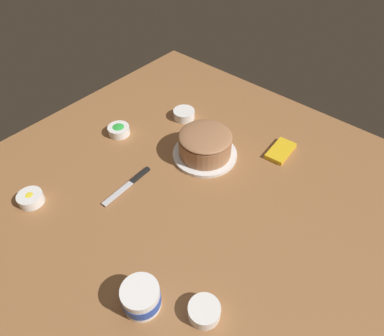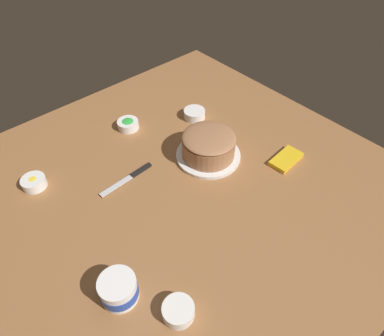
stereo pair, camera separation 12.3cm
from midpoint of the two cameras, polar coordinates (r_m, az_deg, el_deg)
ground_plane at (r=1.32m, az=-3.91°, el=-3.01°), size 1.54×1.54×0.00m
frosted_cake at (r=1.40m, az=-0.37°, el=3.65°), size 0.26×0.26×0.12m
frosting_tub at (r=1.05m, az=-11.94°, el=-20.22°), size 0.11×0.11×0.09m
spreading_knife at (r=1.35m, az=-12.53°, el=-2.44°), size 0.24×0.03×0.01m
sprinkle_bowl_green at (r=1.57m, az=-14.16°, el=6.02°), size 0.09×0.09×0.04m
sprinkle_bowl_pink at (r=1.62m, az=-3.53°, el=8.75°), size 0.10×0.10×0.04m
sprinkle_bowl_orange at (r=1.04m, az=-1.66°, el=-22.61°), size 0.09×0.09×0.04m
sprinkle_bowl_yellow at (r=1.40m, az=-27.31°, el=-4.52°), size 0.09×0.09×0.04m
candy_box_lower at (r=1.47m, az=12.05°, el=2.66°), size 0.15×0.09×0.02m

